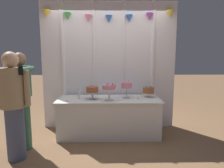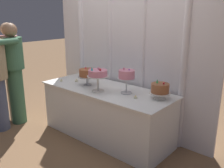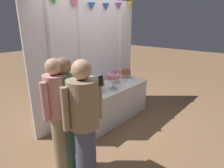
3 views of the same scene
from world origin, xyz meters
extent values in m
plane|color=#846042|center=(0.00, 0.00, 0.00)|extent=(24.00, 24.00, 0.00)
cube|color=white|center=(0.00, 0.56, 1.35)|extent=(2.85, 0.04, 2.70)
cylinder|color=white|center=(-0.97, 0.54, 1.35)|extent=(0.10, 0.10, 2.70)
cylinder|color=white|center=(-0.31, 0.54, 1.35)|extent=(0.07, 0.07, 2.70)
cylinder|color=white|center=(0.32, 0.54, 1.35)|extent=(0.06, 0.06, 2.70)
cylinder|color=white|center=(0.94, 0.54, 1.35)|extent=(0.09, 0.09, 2.70)
cone|color=yellow|center=(-1.26, 0.50, 2.44)|extent=(0.15, 0.15, 0.15)
cone|color=green|center=(-0.84, 0.50, 2.37)|extent=(0.15, 0.15, 0.15)
cone|color=pink|center=(-0.42, 0.50, 2.33)|extent=(0.15, 0.15, 0.15)
cone|color=blue|center=(0.00, 0.50, 2.32)|extent=(0.15, 0.15, 0.15)
cone|color=blue|center=(0.42, 0.50, 2.33)|extent=(0.15, 0.15, 0.15)
cone|color=purple|center=(0.84, 0.50, 2.37)|extent=(0.15, 0.15, 0.15)
cone|color=yellow|center=(1.26, 0.50, 2.44)|extent=(0.15, 0.15, 0.15)
cube|color=white|center=(0.00, 0.10, 0.36)|extent=(1.95, 0.72, 0.73)
cube|color=white|center=(0.00, 0.10, 0.74)|extent=(2.00, 0.77, 0.01)
cylinder|color=#B2B2B7|center=(-0.32, 0.05, 0.75)|extent=(0.12, 0.12, 0.01)
cylinder|color=#B2B2B7|center=(-0.32, 0.05, 0.81)|extent=(0.03, 0.03, 0.12)
cylinder|color=#B2B2B7|center=(-0.32, 0.05, 0.88)|extent=(0.28, 0.28, 0.01)
cylinder|color=#995633|center=(-0.32, 0.05, 0.94)|extent=(0.24, 0.24, 0.11)
cone|color=pink|center=(-0.26, 0.05, 1.01)|extent=(0.03, 0.03, 0.04)
cone|color=#DB333D|center=(-0.34, 0.04, 1.01)|extent=(0.03, 0.03, 0.04)
cylinder|color=silver|center=(0.00, -0.06, 0.75)|extent=(0.17, 0.17, 0.01)
cylinder|color=silver|center=(0.00, -0.06, 0.85)|extent=(0.03, 0.03, 0.20)
cylinder|color=silver|center=(0.00, -0.06, 0.96)|extent=(0.29, 0.29, 0.01)
cylinder|color=pink|center=(0.00, -0.06, 1.00)|extent=(0.26, 0.26, 0.08)
sphere|color=#DB333D|center=(0.06, -0.08, 1.06)|extent=(0.03, 0.03, 0.03)
sphere|color=pink|center=(-0.01, -0.04, 1.06)|extent=(0.03, 0.03, 0.03)
cone|color=#2DB2B7|center=(-0.04, -0.13, 1.07)|extent=(0.03, 0.03, 0.05)
cylinder|color=silver|center=(0.35, 0.13, 0.75)|extent=(0.15, 0.15, 0.01)
cylinder|color=silver|center=(0.35, 0.13, 0.85)|extent=(0.02, 0.02, 0.19)
cylinder|color=silver|center=(0.35, 0.13, 0.95)|extent=(0.24, 0.24, 0.01)
cylinder|color=pink|center=(0.35, 0.13, 1.01)|extent=(0.21, 0.21, 0.11)
sphere|color=purple|center=(0.38, 0.13, 1.07)|extent=(0.02, 0.02, 0.02)
sphere|color=pink|center=(0.31, 0.12, 1.08)|extent=(0.03, 0.03, 0.03)
cylinder|color=silver|center=(0.80, 0.22, 0.75)|extent=(0.16, 0.16, 0.01)
cylinder|color=silver|center=(0.80, 0.22, 0.79)|extent=(0.02, 0.02, 0.06)
cylinder|color=silver|center=(0.80, 0.22, 0.82)|extent=(0.27, 0.27, 0.01)
cylinder|color=#995633|center=(0.80, 0.22, 0.88)|extent=(0.22, 0.22, 0.12)
sphere|color=#DB333D|center=(0.85, 0.22, 0.96)|extent=(0.03, 0.03, 0.03)
cone|color=green|center=(0.75, 0.22, 0.97)|extent=(0.03, 0.03, 0.05)
cylinder|color=silver|center=(-0.62, 0.33, 0.75)|extent=(0.06, 0.06, 0.00)
cylinder|color=silver|center=(-0.62, 0.33, 0.78)|extent=(0.01, 0.01, 0.07)
cylinder|color=silver|center=(-0.62, 0.33, 0.85)|extent=(0.07, 0.07, 0.07)
cylinder|color=beige|center=(-0.79, -0.07, 0.75)|extent=(0.04, 0.04, 0.02)
sphere|color=#F9CC4C|center=(-0.79, -0.07, 0.77)|extent=(0.01, 0.01, 0.01)
cylinder|color=beige|center=(-0.60, 0.08, 0.75)|extent=(0.05, 0.05, 0.02)
sphere|color=#F9CC4C|center=(-0.60, 0.08, 0.78)|extent=(0.01, 0.01, 0.01)
cylinder|color=beige|center=(0.56, 0.04, 0.75)|extent=(0.05, 0.05, 0.02)
sphere|color=#F9CC4C|center=(0.56, 0.04, 0.78)|extent=(0.01, 0.01, 0.01)
cylinder|color=#9E8966|center=(-1.56, -0.47, 0.45)|extent=(0.25, 0.25, 0.90)
cylinder|color=#D6938E|center=(-1.56, -0.47, 1.17)|extent=(0.35, 0.35, 0.53)
sphere|color=tan|center=(-1.56, -0.47, 1.53)|extent=(0.20, 0.20, 0.20)
cube|color=#334284|center=(-1.56, -0.60, 1.19)|extent=(0.04, 0.02, 0.34)
cylinder|color=#D6938E|center=(-1.74, -0.52, 1.16)|extent=(0.08, 0.08, 0.47)
cylinder|color=#D6938E|center=(-1.38, -0.42, 1.16)|extent=(0.08, 0.08, 0.47)
cylinder|color=#3D6B4C|center=(-1.44, -0.49, 0.46)|extent=(0.24, 0.24, 0.92)
cylinder|color=#3D6B4C|center=(-1.44, -0.49, 1.17)|extent=(0.33, 0.33, 0.50)
sphere|color=#846047|center=(-1.44, -0.49, 1.53)|extent=(0.22, 0.22, 0.22)
cube|color=#334284|center=(-1.44, -0.63, 1.19)|extent=(0.04, 0.01, 0.32)
cylinder|color=#3D6B4C|center=(-1.65, -0.48, 1.16)|extent=(0.08, 0.08, 0.44)
cylinder|color=#3D6B4C|center=(-1.24, -0.71, 1.38)|extent=(0.08, 0.44, 0.08)
cube|color=black|center=(-1.24, -0.93, 1.38)|extent=(0.06, 0.01, 0.12)
cylinder|color=#4C5675|center=(-1.43, -0.81, 0.41)|extent=(0.31, 0.31, 0.82)
cylinder|color=#9E8966|center=(-1.43, -0.81, 1.12)|extent=(0.43, 0.43, 0.59)
sphere|color=tan|center=(-1.43, -0.81, 1.53)|extent=(0.23, 0.23, 0.23)
cube|color=maroon|center=(-1.43, -0.98, 1.15)|extent=(0.04, 0.01, 0.38)
cylinder|color=#9E8966|center=(-1.20, -0.85, 1.11)|extent=(0.08, 0.08, 0.52)
camera|label=1|loc=(-0.02, -3.72, 1.60)|focal=31.83mm
camera|label=2|loc=(2.28, -2.39, 1.79)|focal=39.97mm
camera|label=3|loc=(-2.74, -2.41, 2.03)|focal=30.27mm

